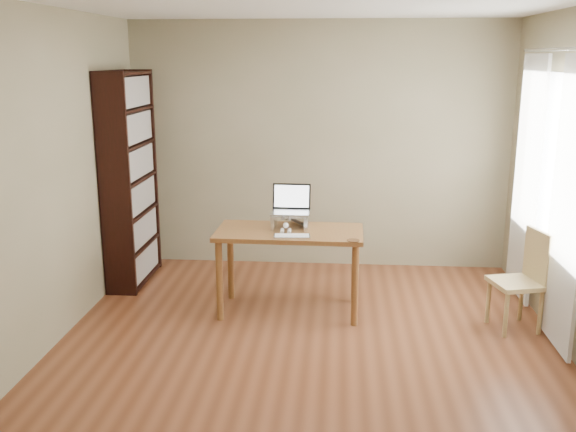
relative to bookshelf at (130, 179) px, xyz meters
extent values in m
cube|color=#5C2E18|center=(1.83, -1.55, -1.06)|extent=(4.00, 4.50, 0.02)
cube|color=#7C7453|center=(1.83, 0.71, 0.25)|extent=(4.00, 0.02, 2.60)
cube|color=#7C7453|center=(1.83, -3.81, 0.25)|extent=(4.00, 0.02, 2.60)
cube|color=#7C7453|center=(-0.18, -1.55, 0.25)|extent=(0.02, 4.50, 2.60)
cube|color=white|center=(3.81, -0.75, 0.35)|extent=(0.01, 1.80, 1.40)
cube|color=black|center=(-0.01, -0.43, 0.00)|extent=(0.30, 0.04, 2.10)
cube|color=black|center=(-0.01, 0.43, 0.00)|extent=(0.30, 0.04, 2.10)
cube|color=black|center=(-0.15, 0.00, 0.00)|extent=(0.02, 0.90, 2.10)
cube|color=black|center=(-0.01, 0.00, -1.02)|extent=(0.30, 0.84, 0.02)
cube|color=black|center=(0.02, 0.00, -0.85)|extent=(0.20, 0.78, 0.28)
cube|color=black|center=(-0.01, 0.00, -0.68)|extent=(0.30, 0.84, 0.03)
cube|color=black|center=(0.02, 0.00, -0.51)|extent=(0.20, 0.78, 0.28)
cube|color=black|center=(-0.01, 0.00, -0.34)|extent=(0.30, 0.84, 0.02)
cube|color=black|center=(0.02, 0.00, -0.17)|extent=(0.20, 0.78, 0.28)
cube|color=black|center=(-0.01, 0.00, 0.00)|extent=(0.30, 0.84, 0.02)
cube|color=black|center=(0.02, 0.00, 0.17)|extent=(0.20, 0.78, 0.28)
cube|color=black|center=(-0.01, 0.00, 0.34)|extent=(0.30, 0.84, 0.02)
cube|color=black|center=(0.02, 0.00, 0.51)|extent=(0.20, 0.78, 0.28)
cube|color=black|center=(-0.01, 0.00, 0.68)|extent=(0.30, 0.84, 0.02)
cube|color=black|center=(0.02, 0.00, 0.85)|extent=(0.20, 0.78, 0.28)
cube|color=black|center=(-0.01, 0.00, 1.02)|extent=(0.30, 0.84, 0.03)
cube|color=white|center=(3.75, -1.30, 0.10)|extent=(0.03, 0.70, 2.20)
cube|color=white|center=(3.75, -0.20, 0.10)|extent=(0.03, 0.70, 2.20)
cylinder|color=silver|center=(3.75, -0.75, 1.23)|extent=(0.03, 1.90, 0.03)
cube|color=brown|center=(1.63, -0.69, -0.32)|extent=(1.29, 0.66, 0.04)
cylinder|color=brown|center=(1.05, -0.44, -0.70)|extent=(0.06, 0.06, 0.71)
cylinder|color=brown|center=(2.21, -0.44, -0.70)|extent=(0.06, 0.06, 0.71)
cylinder|color=brown|center=(1.05, -0.95, -0.70)|extent=(0.06, 0.06, 0.71)
cylinder|color=brown|center=(2.21, -0.95, -0.70)|extent=(0.06, 0.06, 0.71)
cube|color=silver|center=(1.49, -0.61, -0.24)|extent=(0.03, 0.25, 0.12)
cube|color=silver|center=(1.78, -0.61, -0.24)|extent=(0.03, 0.25, 0.12)
cube|color=silver|center=(1.63, -0.61, -0.17)|extent=(0.32, 0.25, 0.01)
cube|color=silver|center=(1.63, -0.61, -0.16)|extent=(0.34, 0.24, 0.02)
cube|color=black|center=(1.63, -0.48, -0.04)|extent=(0.34, 0.06, 0.22)
cube|color=white|center=(1.63, -0.48, -0.04)|extent=(0.31, 0.04, 0.19)
cube|color=silver|center=(1.67, -0.91, -0.29)|extent=(0.31, 0.15, 0.02)
cube|color=white|center=(1.67, -0.91, -0.28)|extent=(0.29, 0.13, 0.00)
cylinder|color=brown|center=(2.18, -0.98, -0.30)|extent=(0.11, 0.11, 0.01)
ellipsoid|color=#423C34|center=(1.60, -0.58, -0.23)|extent=(0.18, 0.41, 0.14)
ellipsoid|color=#423C34|center=(1.60, -0.47, -0.24)|extent=(0.16, 0.17, 0.13)
ellipsoid|color=#423C34|center=(1.60, -0.77, -0.21)|extent=(0.11, 0.10, 0.10)
ellipsoid|color=white|center=(1.60, -0.73, -0.25)|extent=(0.10, 0.10, 0.09)
sphere|color=white|center=(1.60, -0.81, -0.23)|extent=(0.05, 0.05, 0.05)
cone|color=#423C34|center=(1.57, -0.77, -0.16)|extent=(0.03, 0.04, 0.04)
cone|color=#423C34|center=(1.63, -0.77, -0.16)|extent=(0.03, 0.04, 0.04)
cylinder|color=white|center=(1.57, -0.78, -0.28)|extent=(0.03, 0.10, 0.03)
cylinder|color=white|center=(1.63, -0.78, -0.28)|extent=(0.03, 0.10, 0.03)
cylinder|color=#423C34|center=(1.69, -0.45, -0.28)|extent=(0.14, 0.22, 0.03)
cube|color=tan|center=(3.53, -0.93, -0.65)|extent=(0.46, 0.46, 0.04)
cylinder|color=tan|center=(3.38, -1.08, -0.85)|extent=(0.04, 0.04, 0.40)
cylinder|color=tan|center=(3.68, -1.08, -0.85)|extent=(0.04, 0.04, 0.40)
cylinder|color=tan|center=(3.38, -0.78, -0.85)|extent=(0.04, 0.04, 0.40)
cylinder|color=tan|center=(3.68, -0.78, -0.85)|extent=(0.04, 0.04, 0.40)
cube|color=tan|center=(3.70, -0.93, -0.43)|extent=(0.12, 0.35, 0.44)
camera|label=1|loc=(2.06, -6.08, 1.17)|focal=40.00mm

